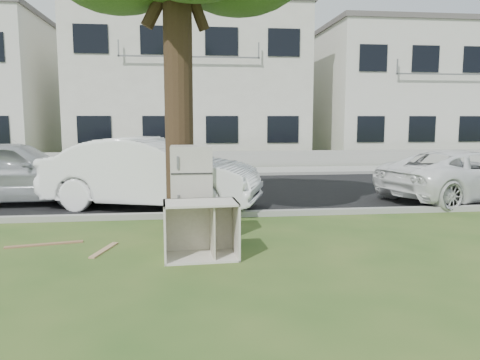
{
  "coord_description": "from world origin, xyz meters",
  "views": [
    {
      "loc": [
        -0.32,
        -7.29,
        2.08
      ],
      "look_at": [
        0.63,
        0.6,
        1.04
      ],
      "focal_mm": 35.0,
      "sensor_mm": 36.0,
      "label": 1
    }
  ],
  "objects": [
    {
      "name": "plank_c",
      "position": [
        -1.6,
        0.12,
        0.01
      ],
      "size": [
        0.33,
        0.86,
        0.02
      ],
      "primitive_type": "cube",
      "rotation": [
        0.0,
        0.0,
        1.29
      ],
      "color": "tan",
      "rests_on": "ground"
    },
    {
      "name": "low_wall",
      "position": [
        0.0,
        12.6,
        0.35
      ],
      "size": [
        120.0,
        0.15,
        0.7
      ],
      "primitive_type": "cube",
      "color": "gray",
      "rests_on": "ground"
    },
    {
      "name": "car_left",
      "position": [
        -4.53,
        4.67,
        0.8
      ],
      "size": [
        4.75,
        2.07,
        1.59
      ],
      "primitive_type": "imported",
      "rotation": [
        0.0,
        0.0,
        1.61
      ],
      "color": "#B2B5BA",
      "rests_on": "ground"
    },
    {
      "name": "kerb_near",
      "position": [
        0.0,
        2.45,
        0.0
      ],
      "size": [
        120.0,
        0.18,
        0.12
      ],
      "primitive_type": "cube",
      "color": "gray",
      "rests_on": "ground"
    },
    {
      "name": "fridge",
      "position": [
        -0.2,
        0.48,
        0.82
      ],
      "size": [
        0.67,
        0.63,
        1.64
      ],
      "primitive_type": "cube",
      "rotation": [
        0.0,
        0.0,
        -0.0
      ],
      "color": "#B1ABA0",
      "rests_on": "ground"
    },
    {
      "name": "car_center",
      "position": [
        -1.07,
        3.67,
        0.82
      ],
      "size": [
        5.28,
        3.21,
        1.64
      ],
      "primitive_type": "imported",
      "rotation": [
        0.0,
        0.0,
        1.25
      ],
      "color": "white",
      "rests_on": "ground"
    },
    {
      "name": "plank_a",
      "position": [
        -2.64,
        0.58,
        0.01
      ],
      "size": [
        1.21,
        0.36,
        0.02
      ],
      "primitive_type": "cube",
      "rotation": [
        0.0,
        0.0,
        0.22
      ],
      "color": "#876041",
      "rests_on": "ground"
    },
    {
      "name": "car_right",
      "position": [
        6.85,
        3.85,
        0.64
      ],
      "size": [
        5.04,
        3.42,
        1.28
      ],
      "primitive_type": "imported",
      "rotation": [
        0.0,
        0.0,
        1.88
      ],
      "color": "white",
      "rests_on": "ground"
    },
    {
      "name": "townhouse_right",
      "position": [
        12.0,
        17.5,
        3.42
      ],
      "size": [
        10.2,
        8.16,
        6.84
      ],
      "color": "silver",
      "rests_on": "ground"
    },
    {
      "name": "kerb_far",
      "position": [
        0.0,
        9.55,
        0.0
      ],
      "size": [
        120.0,
        0.18,
        0.12
      ],
      "primitive_type": "cube",
      "color": "gray",
      "rests_on": "ground"
    },
    {
      "name": "sidewalk",
      "position": [
        0.0,
        11.0,
        0.01
      ],
      "size": [
        120.0,
        2.8,
        0.01
      ],
      "primitive_type": "cube",
      "color": "gray",
      "rests_on": "ground"
    },
    {
      "name": "ground",
      "position": [
        0.0,
        0.0,
        0.0
      ],
      "size": [
        120.0,
        120.0,
        0.0
      ],
      "primitive_type": "plane",
      "color": "#2C4D1B"
    },
    {
      "name": "road",
      "position": [
        0.0,
        6.0,
        0.01
      ],
      "size": [
        120.0,
        7.0,
        0.01
      ],
      "primitive_type": "cube",
      "color": "black",
      "rests_on": "ground"
    },
    {
      "name": "townhouse_center",
      "position": [
        0.0,
        17.5,
        3.72
      ],
      "size": [
        11.22,
        8.16,
        7.44
      ],
      "color": "silver",
      "rests_on": "ground"
    },
    {
      "name": "cabinet",
      "position": [
        -0.08,
        -0.43,
        0.43
      ],
      "size": [
        1.13,
        0.73,
        0.86
      ],
      "primitive_type": "cube",
      "rotation": [
        0.0,
        0.0,
        0.05
      ],
      "color": "beige",
      "rests_on": "ground"
    }
  ]
}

